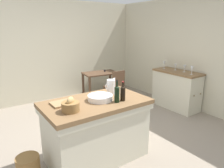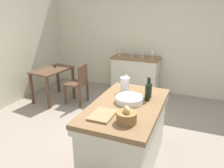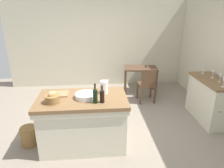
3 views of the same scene
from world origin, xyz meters
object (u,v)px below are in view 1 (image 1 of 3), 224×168
Objects in this scene: side_cabinet at (176,90)px; wooden_chair at (115,87)px; bread_basket at (71,106)px; wine_glass_right at (164,63)px; wine_bottle_amber at (117,93)px; wine_glass_far_left at (192,69)px; pitcher at (111,86)px; wine_glass_middle at (175,66)px; wash_bowl at (100,98)px; cutting_board at (64,103)px; island_table at (96,128)px; writing_desk at (101,77)px; wine_glass_left at (185,67)px; wine_bottle_dark at (123,93)px.

side_cabinet reaches higher than wooden_chair.
side_cabinet is 3.22m from bread_basket.
side_cabinet is 6.09× the size of wine_glass_right.
wine_bottle_amber is 2.41m from wine_glass_far_left.
pitcher reaches higher than wine_glass_far_left.
wine_glass_middle is at bearing 14.78° from pitcher.
wine_glass_middle is at bearing 16.55° from wash_bowl.
wooden_chair is 2.46m from cutting_board.
wooden_chair is at bearing 51.83° from pitcher.
wash_bowl reaches higher than island_table.
bread_basket reaches higher than writing_desk.
wine_bottle_amber is 1.66× the size of wine_glass_right.
writing_desk is at bearing 92.59° from wooden_chair.
island_table is at bearing -157.88° from wine_glass_right.
wine_glass_middle is at bearing 79.68° from wine_glass_far_left.
wine_glass_right is at bearing -26.42° from wooden_chair.
pitcher is 1.19× the size of bread_basket.
island_table is 0.46m from wash_bowl.
cutting_board is 2.04× the size of wine_glass_left.
bread_basket is 0.67m from wine_bottle_amber.
wine_glass_right is (2.41, 1.28, 0.00)m from wine_bottle_amber.
wine_glass_far_left is at bearing -92.83° from wine_glass_right.
wine_glass_left is 0.57m from wine_glass_right.
bread_basket is at bearing -128.84° from writing_desk.
wooden_chair is 3.19× the size of wine_bottle_dark.
bread_basket is at bearing -165.48° from side_cabinet.
wine_bottle_amber reaches higher than wooden_chair.
bread_basket is 0.66× the size of cutting_board.
island_table is at bearing -20.70° from cutting_board.
wine_glass_far_left is (2.37, 0.46, 0.00)m from wine_bottle_amber.
wine_bottle_dark is 1.70× the size of wine_glass_left.
bread_basket is 1.18× the size of wine_glass_right.
wine_glass_middle is (2.68, 0.77, 0.52)m from island_table.
wine_glass_middle is (1.19, -1.50, 0.40)m from writing_desk.
cutting_board is 3.17m from wine_glass_right.
wine_glass_far_left is (2.99, 0.10, 0.12)m from cutting_board.
wine_bottle_amber is at bearing -30.28° from cutting_board.
wash_bowl is 2.72m from wine_glass_middle.
side_cabinet is 2.63m from wine_bottle_amber.
bread_basket reaches higher than side_cabinet.
pitcher reaches higher than writing_desk.
wine_glass_right is (3.07, 1.21, 0.06)m from bread_basket.
wine_glass_far_left is 1.12× the size of wine_glass_left.
wash_bowl is 0.51m from cutting_board.
wooden_chair is 2.23m from wash_bowl.
writing_desk is 0.66m from wooden_chair.
wooden_chair is 4.85× the size of wine_glass_far_left.
cutting_board is (-1.93, -1.46, 0.43)m from wooden_chair.
wash_bowl is 1.89× the size of wine_glass_right.
wine_glass_left is (2.60, 0.51, 0.08)m from wash_bowl.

